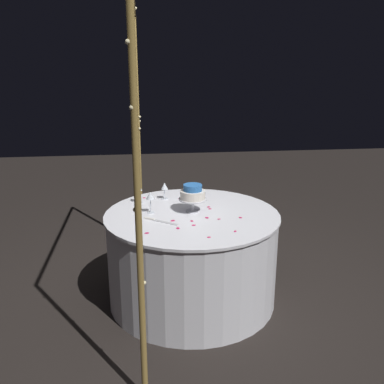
% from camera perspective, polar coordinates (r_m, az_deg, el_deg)
% --- Properties ---
extents(ground_plane, '(12.00, 12.00, 0.00)m').
position_cam_1_polar(ground_plane, '(3.61, -0.00, -14.14)').
color(ground_plane, black).
extents(decorative_arch, '(2.18, 0.06, 2.30)m').
position_cam_1_polar(decorative_arch, '(3.09, -7.52, 10.22)').
color(decorative_arch, olive).
rests_on(decorative_arch, ground).
extents(main_table, '(1.37, 1.37, 0.75)m').
position_cam_1_polar(main_table, '(3.43, -0.00, -8.78)').
color(main_table, white).
rests_on(main_table, ground).
extents(tiered_cake, '(0.22, 0.22, 0.22)m').
position_cam_1_polar(tiered_cake, '(3.29, 0.09, -0.26)').
color(tiered_cake, silver).
rests_on(tiered_cake, main_table).
extents(wine_glass_0, '(0.07, 0.07, 0.17)m').
position_cam_1_polar(wine_glass_0, '(3.28, -5.67, -0.64)').
color(wine_glass_0, silver).
rests_on(wine_glass_0, main_table).
extents(wine_glass_1, '(0.06, 0.06, 0.14)m').
position_cam_1_polar(wine_glass_1, '(3.62, -3.75, 0.69)').
color(wine_glass_1, silver).
rests_on(wine_glass_1, main_table).
extents(wine_glass_2, '(0.06, 0.06, 0.17)m').
position_cam_1_polar(wine_glass_2, '(3.53, -7.28, 0.56)').
color(wine_glass_2, silver).
rests_on(wine_glass_2, main_table).
extents(cake_knife, '(0.19, 0.25, 0.01)m').
position_cam_1_polar(cake_knife, '(3.13, -4.55, -3.92)').
color(cake_knife, silver).
rests_on(cake_knife, main_table).
extents(rose_petal_0, '(0.04, 0.04, 0.00)m').
position_cam_1_polar(rose_petal_0, '(3.22, 6.57, -3.46)').
color(rose_petal_0, '#C61951').
rests_on(rose_petal_0, main_table).
extents(rose_petal_1, '(0.02, 0.03, 0.00)m').
position_cam_1_polar(rose_petal_1, '(3.05, 0.24, -4.51)').
color(rose_petal_1, '#C61951').
rests_on(rose_petal_1, main_table).
extents(rose_petal_2, '(0.03, 0.03, 0.00)m').
position_cam_1_polar(rose_petal_2, '(3.69, -6.51, -0.78)').
color(rose_petal_2, '#C61951').
rests_on(rose_petal_2, main_table).
extents(rose_petal_3, '(0.03, 0.03, 0.00)m').
position_cam_1_polar(rose_petal_3, '(3.17, 3.67, -3.68)').
color(rose_petal_3, '#C61951').
rests_on(rose_petal_3, main_table).
extents(rose_petal_4, '(0.04, 0.04, 0.00)m').
position_cam_1_polar(rose_petal_4, '(3.19, 2.04, -3.50)').
color(rose_petal_4, '#C61951').
rests_on(rose_petal_4, main_table).
extents(rose_petal_5, '(0.04, 0.04, 0.00)m').
position_cam_1_polar(rose_petal_5, '(3.43, 2.25, -2.03)').
color(rose_petal_5, '#C61951').
rests_on(rose_petal_5, main_table).
extents(rose_petal_6, '(0.03, 0.03, 0.00)m').
position_cam_1_polar(rose_petal_6, '(3.39, 2.44, -2.29)').
color(rose_petal_6, '#C61951').
rests_on(rose_petal_6, main_table).
extents(rose_petal_7, '(0.03, 0.03, 0.00)m').
position_cam_1_polar(rose_petal_7, '(2.95, 5.87, -5.32)').
color(rose_petal_7, '#C61951').
rests_on(rose_petal_7, main_table).
extents(rose_petal_8, '(0.04, 0.03, 0.00)m').
position_cam_1_polar(rose_petal_8, '(3.13, -0.02, -3.95)').
color(rose_petal_8, '#C61951').
rests_on(rose_petal_8, main_table).
extents(rose_petal_9, '(0.02, 0.03, 0.00)m').
position_cam_1_polar(rose_petal_9, '(2.84, 2.31, -6.15)').
color(rose_petal_9, '#C61951').
rests_on(rose_petal_9, main_table).
extents(rose_petal_10, '(0.04, 0.03, 0.00)m').
position_cam_1_polar(rose_petal_10, '(2.99, -1.93, -4.93)').
color(rose_petal_10, '#C61951').
rests_on(rose_petal_10, main_table).
extents(rose_petal_11, '(0.04, 0.04, 0.00)m').
position_cam_1_polar(rose_petal_11, '(3.14, -2.62, -3.90)').
color(rose_petal_11, '#C61951').
rests_on(rose_petal_11, main_table).
extents(rose_petal_12, '(0.02, 0.03, 0.00)m').
position_cam_1_polar(rose_petal_12, '(2.92, -6.15, -5.56)').
color(rose_petal_12, '#C61951').
rests_on(rose_petal_12, main_table).
extents(rose_petal_13, '(0.03, 0.03, 0.00)m').
position_cam_1_polar(rose_petal_13, '(3.64, -1.70, -0.90)').
color(rose_petal_13, '#C61951').
rests_on(rose_petal_13, main_table).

